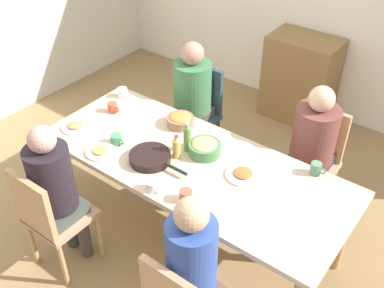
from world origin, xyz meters
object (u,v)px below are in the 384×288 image
(plate_2, at_px, (101,151))
(bottle_1, at_px, (177,147))
(cup_1, at_px, (123,93))
(side_cabinet, at_px, (300,79))
(chair_0, at_px, (50,215))
(cup_5, at_px, (153,186))
(cup_3, at_px, (186,196))
(person_2, at_px, (313,141))
(person_0, at_px, (55,187))
(chair_2, at_px, (314,156))
(dining_table, at_px, (192,168))
(cup_2, at_px, (113,107))
(person_1, at_px, (193,270))
(chair_3, at_px, (198,109))
(bowl_1, at_px, (180,120))
(serving_pan, at_px, (150,157))
(cup_0, at_px, (116,139))
(person_3, at_px, (192,93))
(plate_1, at_px, (243,174))
(bottle_0, at_px, (187,137))
(cup_4, at_px, (316,169))
(plate_0, at_px, (75,126))
(bowl_0, at_px, (205,148))

(plate_2, distance_m, bottle_1, 0.56)
(cup_1, xyz_separation_m, side_cabinet, (0.88, 1.69, -0.31))
(cup_1, bearing_deg, chair_0, -70.03)
(cup_5, bearing_deg, cup_3, 12.57)
(cup_1, bearing_deg, cup_3, -29.35)
(person_2, relative_size, bottle_1, 6.34)
(person_0, relative_size, chair_2, 1.33)
(dining_table, bearing_deg, cup_5, -93.03)
(cup_2, bearing_deg, bottle_1, -10.68)
(person_1, relative_size, plate_2, 5.80)
(bottle_1, bearing_deg, cup_3, -43.78)
(person_1, relative_size, person_2, 1.08)
(chair_3, relative_size, bowl_1, 4.20)
(serving_pan, bearing_deg, cup_0, 179.05)
(plate_2, bearing_deg, cup_1, 122.25)
(person_3, xyz_separation_m, plate_1, (0.94, -0.67, 0.01))
(cup_1, relative_size, cup_2, 1.05)
(person_0, relative_size, person_2, 1.02)
(bowl_1, distance_m, cup_1, 0.66)
(chair_3, height_order, cup_3, chair_3)
(bowl_1, bearing_deg, person_0, -102.24)
(person_0, distance_m, cup_2, 0.93)
(chair_3, relative_size, bottle_0, 3.78)
(cup_1, distance_m, cup_4, 1.76)
(plate_1, relative_size, cup_5, 1.98)
(chair_3, height_order, cup_0, chair_3)
(person_2, bearing_deg, chair_3, 175.52)
(plate_2, height_order, bowl_1, bowl_1)
(side_cabinet, bearing_deg, bottle_0, -89.39)
(person_1, height_order, chair_3, person_1)
(dining_table, xyz_separation_m, plate_0, (-0.97, -0.22, 0.08))
(plate_1, bearing_deg, cup_5, -129.56)
(chair_0, xyz_separation_m, cup_5, (0.55, 0.45, 0.25))
(person_2, bearing_deg, bottle_1, -131.51)
(serving_pan, relative_size, cup_3, 4.00)
(person_3, bearing_deg, cup_0, -89.96)
(chair_0, height_order, person_1, person_1)
(plate_1, bearing_deg, side_cabinet, 104.31)
(plate_0, xyz_separation_m, side_cabinet, (0.85, 2.25, -0.29))
(cup_5, relative_size, side_cabinet, 0.13)
(dining_table, distance_m, bottle_0, 0.23)
(person_2, bearing_deg, plate_1, -106.77)
(chair_2, xyz_separation_m, bottle_0, (-0.68, -0.76, 0.32))
(plate_1, bearing_deg, chair_3, 141.18)
(cup_1, height_order, cup_5, cup_1)
(side_cabinet, bearing_deg, cup_4, -61.71)
(bowl_0, distance_m, cup_4, 0.78)
(dining_table, bearing_deg, chair_0, -124.24)
(plate_2, relative_size, cup_1, 1.79)
(person_1, distance_m, plate_0, 1.63)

